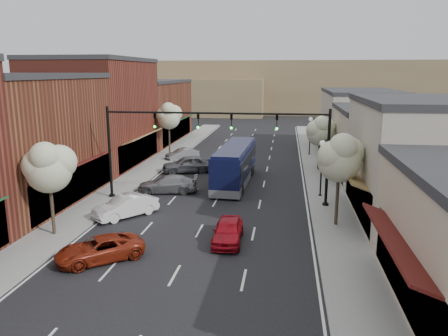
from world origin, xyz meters
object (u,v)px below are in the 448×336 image
at_px(parked_car_c, 168,184).
at_px(parked_car_e, 182,154).
at_px(tree_left_near, 49,166).
at_px(parked_car_d, 188,164).
at_px(parked_car_a, 100,249).
at_px(lamp_post_far, 310,130).
at_px(lamp_post_near, 322,159).
at_px(coach_bus, 235,164).
at_px(tree_left_far, 169,116).
at_px(tree_right_near, 340,157).
at_px(signal_mast_left, 140,139).
at_px(parked_car_b, 126,206).
at_px(signal_mast_right, 294,143).
at_px(tree_right_far, 321,130).
at_px(red_hatchback, 228,231).

relative_size(parked_car_c, parked_car_e, 1.27).
xyz_separation_m(tree_left_near, parked_car_d, (4.05, 17.41, -3.40)).
height_order(tree_left_near, parked_car_a, tree_left_near).
bearing_deg(lamp_post_far, parked_car_e, -162.19).
bearing_deg(lamp_post_near, lamp_post_far, 90.00).
bearing_deg(coach_bus, tree_left_far, 128.86).
bearing_deg(lamp_post_far, tree_right_near, -88.70).
bearing_deg(tree_right_near, parked_car_e, 126.64).
height_order(lamp_post_near, coach_bus, lamp_post_near).
distance_m(signal_mast_left, tree_right_near, 14.55).
relative_size(signal_mast_left, parked_car_c, 1.72).
height_order(parked_car_b, parked_car_c, parked_car_b).
distance_m(tree_left_near, parked_car_a, 6.12).
xyz_separation_m(tree_left_near, parked_car_b, (2.90, 3.98, -3.50)).
height_order(tree_right_near, parked_car_a, tree_right_near).
height_order(signal_mast_right, tree_right_near, signal_mast_right).
distance_m(signal_mast_left, parked_car_b, 5.65).
bearing_deg(lamp_post_near, parked_car_b, -153.44).
bearing_deg(parked_car_b, signal_mast_right, 59.04).
height_order(tree_left_far, lamp_post_near, tree_left_far).
distance_m(parked_car_c, parked_car_d, 7.17).
xyz_separation_m(signal_mast_right, signal_mast_left, (-11.24, 0.00, 0.00)).
height_order(tree_right_far, parked_car_c, tree_right_far).
xyz_separation_m(tree_right_near, tree_right_far, (0.00, 16.00, -0.46)).
bearing_deg(signal_mast_right, tree_left_near, -149.86).
bearing_deg(tree_left_far, signal_mast_right, -52.29).
relative_size(tree_left_near, red_hatchback, 1.42).
bearing_deg(parked_car_b, tree_right_far, 88.13).
bearing_deg(parked_car_a, parked_car_d, 141.62).
bearing_deg(signal_mast_left, tree_left_far, 98.35).
bearing_deg(coach_bus, lamp_post_near, -23.45).
distance_m(tree_right_far, coach_bus, 9.96).
distance_m(parked_car_b, parked_car_d, 13.48).
height_order(signal_mast_right, coach_bus, signal_mast_right).
height_order(tree_right_near, parked_car_b, tree_right_near).
xyz_separation_m(coach_bus, parked_car_e, (-7.00, 9.66, -1.12)).
height_order(signal_mast_left, parked_car_d, signal_mast_left).
bearing_deg(signal_mast_left, parked_car_b, -86.31).
bearing_deg(parked_car_c, lamp_post_near, 83.48).
bearing_deg(lamp_post_near, red_hatchback, -120.25).
bearing_deg(parked_car_d, signal_mast_left, -28.27).
height_order(lamp_post_far, parked_car_a, lamp_post_far).
xyz_separation_m(signal_mast_left, red_hatchback, (7.58, -7.51, -3.94)).
xyz_separation_m(signal_mast_right, red_hatchback, (-3.66, -7.51, -3.94)).
bearing_deg(tree_right_far, tree_right_near, -90.00).
distance_m(tree_left_near, parked_car_b, 6.04).
xyz_separation_m(parked_car_c, parked_car_d, (0.00, 7.17, 0.13)).
distance_m(lamp_post_near, parked_car_b, 14.89).
bearing_deg(tree_left_far, signal_mast_left, -81.65).
distance_m(tree_left_near, lamp_post_near, 19.25).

